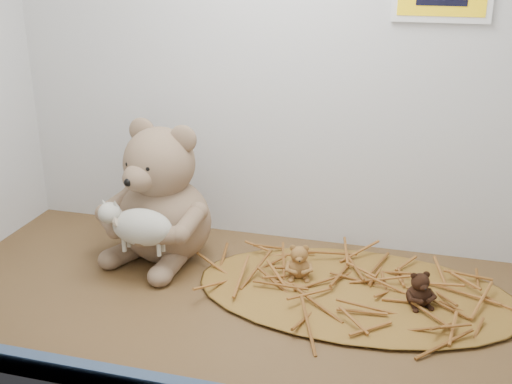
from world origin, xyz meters
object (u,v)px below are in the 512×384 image
(toy_lamb, at_px, (142,227))
(mini_teddy_brown, at_px, (419,287))
(main_teddy, at_px, (163,192))
(mini_teddy_tan, at_px, (299,260))

(toy_lamb, height_order, mini_teddy_brown, toy_lamb)
(main_teddy, bearing_deg, toy_lamb, -73.37)
(toy_lamb, distance_m, mini_teddy_brown, 0.53)
(toy_lamb, bearing_deg, main_teddy, 90.00)
(toy_lamb, relative_size, mini_teddy_tan, 2.29)
(toy_lamb, xyz_separation_m, mini_teddy_brown, (0.52, 0.03, -0.07))
(toy_lamb, relative_size, mini_teddy_brown, 2.35)
(main_teddy, relative_size, mini_teddy_brown, 4.39)
(mini_teddy_brown, bearing_deg, mini_teddy_tan, 140.56)
(main_teddy, height_order, mini_teddy_tan, main_teddy)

